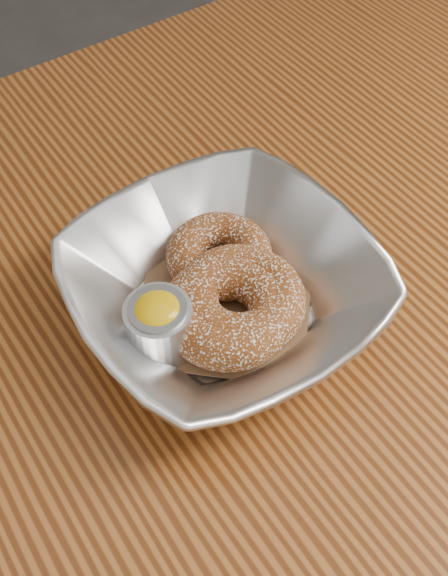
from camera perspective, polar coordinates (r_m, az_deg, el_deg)
ground_plane at (r=1.29m, az=2.04°, el=-19.62°), size 4.00×4.00×0.00m
table at (r=0.70m, az=3.55°, el=-2.88°), size 1.20×0.80×0.75m
serving_bowl at (r=0.56m, az=0.00°, el=0.04°), size 0.25×0.25×0.06m
parchment at (r=0.58m, az=-0.00°, el=-1.27°), size 0.20×0.20×0.00m
donut_back at (r=0.59m, az=-0.41°, el=2.75°), size 0.10×0.10×0.03m
donut_front at (r=0.55m, az=0.35°, el=-1.96°), size 0.12×0.12×0.04m
donut_extra at (r=0.55m, az=1.25°, el=-1.06°), size 0.15×0.15×0.04m
ramekin at (r=0.53m, az=-5.50°, el=-3.08°), size 0.05×0.05×0.06m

